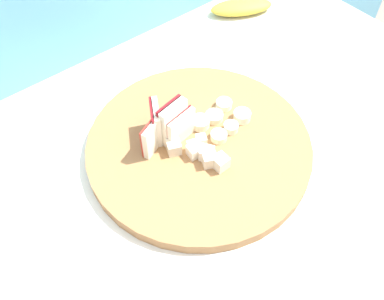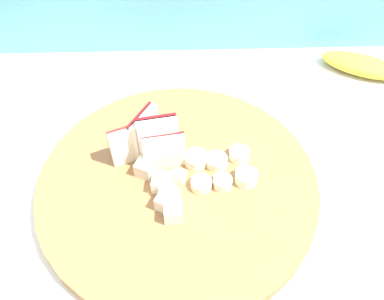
% 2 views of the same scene
% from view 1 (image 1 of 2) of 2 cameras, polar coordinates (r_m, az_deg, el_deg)
% --- Properties ---
extents(tile_backsplash, '(2.40, 0.04, 1.39)m').
position_cam_1_polar(tile_backsplash, '(0.96, -16.90, -0.08)').
color(tile_backsplash, '#5BA3C1').
rests_on(tile_backsplash, ground).
extents(cutting_board, '(0.34, 0.34, 0.02)m').
position_cam_1_polar(cutting_board, '(0.63, 0.94, 0.49)').
color(cutting_board, olive).
rests_on(cutting_board, tiled_countertop).
extents(apple_wedge_fan, '(0.09, 0.06, 0.07)m').
position_cam_1_polar(apple_wedge_fan, '(0.61, -3.53, 3.41)').
color(apple_wedge_fan, maroon).
rests_on(apple_wedge_fan, cutting_board).
extents(apple_dice_pile, '(0.06, 0.08, 0.02)m').
position_cam_1_polar(apple_dice_pile, '(0.60, 1.11, -0.33)').
color(apple_dice_pile, white).
rests_on(apple_dice_pile, cutting_board).
extents(banana_slice_rows, '(0.09, 0.07, 0.01)m').
position_cam_1_polar(banana_slice_rows, '(0.65, 4.04, 4.16)').
color(banana_slice_rows, beige).
rests_on(banana_slice_rows, cutting_board).
extents(banana_peel, '(0.14, 0.11, 0.03)m').
position_cam_1_polar(banana_peel, '(0.91, 6.79, 18.89)').
color(banana_peel, gold).
rests_on(banana_peel, tiled_countertop).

